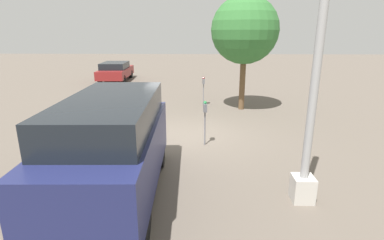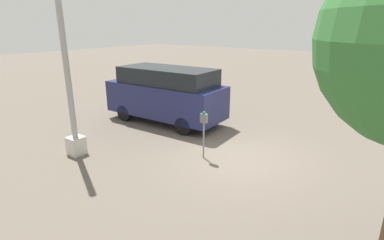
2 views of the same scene
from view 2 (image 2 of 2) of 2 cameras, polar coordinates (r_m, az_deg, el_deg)
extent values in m
plane|color=#60564C|center=(8.95, 8.42, -7.14)|extent=(80.00, 80.00, 0.00)
cylinder|color=gray|center=(8.67, 2.23, -3.91)|extent=(0.05, 0.05, 1.08)
cube|color=slate|center=(8.44, 2.28, 0.34)|extent=(0.21, 0.13, 0.26)
sphere|color=#14662D|center=(8.40, 2.29, 1.33)|extent=(0.11, 0.11, 0.11)
cube|color=beige|center=(9.64, -21.16, -4.57)|extent=(0.44, 0.44, 0.55)
cylinder|color=#9E9E9E|center=(9.04, -23.02, 11.13)|extent=(0.16, 0.16, 4.73)
cube|color=navy|center=(11.88, -5.09, 4.02)|extent=(4.80, 2.01, 1.23)
cube|color=black|center=(11.63, -4.76, 8.38)|extent=(3.85, 1.83, 0.62)
cube|color=orange|center=(13.15, -14.61, 2.75)|extent=(0.08, 0.12, 0.20)
cylinder|color=black|center=(12.44, -12.67, 1.34)|extent=(0.66, 0.24, 0.65)
cylinder|color=black|center=(13.56, -7.69, 2.96)|extent=(0.66, 0.24, 0.65)
cylinder|color=black|center=(10.57, -1.58, -1.12)|extent=(0.66, 0.24, 0.65)
cylinder|color=black|center=(11.87, 3.01, 0.97)|extent=(0.66, 0.24, 0.65)
camera|label=1|loc=(15.05, -27.92, 14.63)|focal=28.00mm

